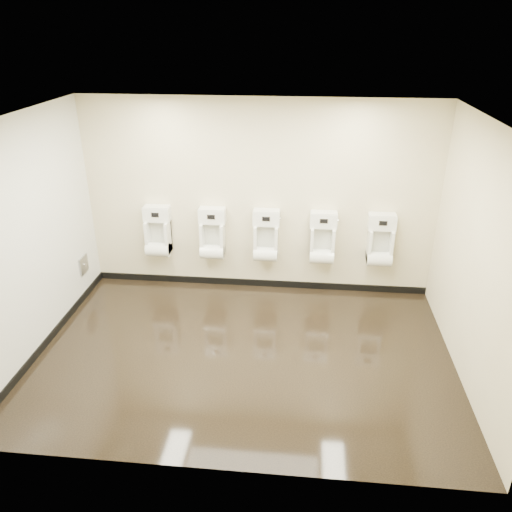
{
  "coord_description": "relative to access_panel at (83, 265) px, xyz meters",
  "views": [
    {
      "loc": [
        0.65,
        -4.95,
        3.69
      ],
      "look_at": [
        0.09,
        0.55,
        1.07
      ],
      "focal_mm": 35.0,
      "sensor_mm": 36.0,
      "label": 1
    }
  ],
  "objects": [
    {
      "name": "skirting_back",
      "position": [
        2.48,
        0.54,
        -0.45
      ],
      "size": [
        5.0,
        0.02,
        0.1
      ],
      "primitive_type": "cube",
      "color": "black",
      "rests_on": "ground"
    },
    {
      "name": "urinal_1",
      "position": [
        1.82,
        0.42,
        0.33
      ],
      "size": [
        0.39,
        0.29,
        0.73
      ],
      "color": "white",
      "rests_on": "back_wall"
    },
    {
      "name": "ceiling",
      "position": [
        2.48,
        -1.2,
        2.3
      ],
      "size": [
        5.0,
        3.5,
        0.0
      ],
      "primitive_type": "cube",
      "color": "white"
    },
    {
      "name": "urinal_4",
      "position": [
        4.22,
        0.42,
        0.33
      ],
      "size": [
        0.39,
        0.29,
        0.73
      ],
      "color": "white",
      "rests_on": "back_wall"
    },
    {
      "name": "urinal_2",
      "position": [
        2.61,
        0.42,
        0.33
      ],
      "size": [
        0.39,
        0.29,
        0.73
      ],
      "color": "white",
      "rests_on": "back_wall"
    },
    {
      "name": "back_wall",
      "position": [
        2.48,
        0.55,
        0.9
      ],
      "size": [
        5.0,
        0.02,
        2.8
      ],
      "primitive_type": "cube",
      "color": "beige",
      "rests_on": "ground"
    },
    {
      "name": "access_panel",
      "position": [
        0.0,
        0.0,
        0.0
      ],
      "size": [
        0.04,
        0.25,
        0.25
      ],
      "color": "#9E9EA3",
      "rests_on": "left_wall"
    },
    {
      "name": "ground",
      "position": [
        2.48,
        -1.2,
        -0.5
      ],
      "size": [
        5.0,
        3.5,
        0.0
      ],
      "primitive_type": "cube",
      "color": "black",
      "rests_on": "ground"
    },
    {
      "name": "urinal_0",
      "position": [
        1.01,
        0.42,
        0.33
      ],
      "size": [
        0.39,
        0.29,
        0.73
      ],
      "color": "white",
      "rests_on": "back_wall"
    },
    {
      "name": "right_wall",
      "position": [
        4.98,
        -1.2,
        0.9
      ],
      "size": [
        0.02,
        3.5,
        2.8
      ],
      "primitive_type": "cube",
      "color": "beige",
      "rests_on": "ground"
    },
    {
      "name": "skirting_left",
      "position": [
        -0.01,
        -1.2,
        -0.45
      ],
      "size": [
        0.02,
        3.5,
        0.1
      ],
      "primitive_type": "cube",
      "color": "black",
      "rests_on": "ground"
    },
    {
      "name": "front_wall",
      "position": [
        2.48,
        -2.95,
        0.9
      ],
      "size": [
        5.0,
        0.02,
        2.8
      ],
      "primitive_type": "cube",
      "color": "beige",
      "rests_on": "ground"
    },
    {
      "name": "urinal_3",
      "position": [
        3.41,
        0.42,
        0.33
      ],
      "size": [
        0.39,
        0.29,
        0.73
      ],
      "color": "white",
      "rests_on": "back_wall"
    },
    {
      "name": "tile_overlay_left",
      "position": [
        -0.01,
        -1.2,
        0.9
      ],
      "size": [
        0.01,
        3.5,
        2.8
      ],
      "primitive_type": "cube",
      "color": "silver",
      "rests_on": "ground"
    },
    {
      "name": "left_wall",
      "position": [
        -0.02,
        -1.2,
        0.9
      ],
      "size": [
        0.02,
        3.5,
        2.8
      ],
      "primitive_type": "cube",
      "color": "beige",
      "rests_on": "ground"
    }
  ]
}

